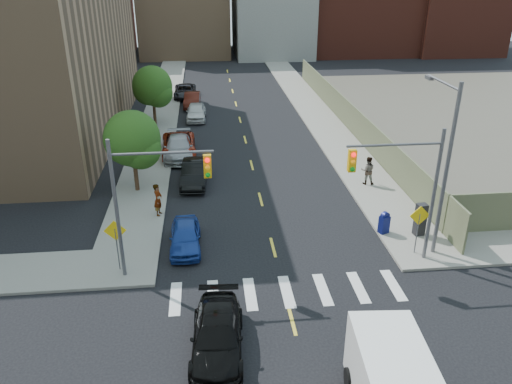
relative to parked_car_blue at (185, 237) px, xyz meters
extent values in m
plane|color=black|center=(4.64, -8.45, -0.68)|extent=(160.00, 160.00, 0.00)
cube|color=gray|center=(-3.11, 33.05, -0.60)|extent=(3.50, 73.00, 0.15)
cube|color=gray|center=(12.39, 33.05, -0.60)|extent=(3.50, 73.00, 0.15)
cube|color=#5A5D41|center=(14.24, 19.55, 0.57)|extent=(0.12, 44.00, 2.50)
cube|color=#592319|center=(-17.36, 61.55, 5.32)|extent=(14.00, 18.00, 12.00)
cube|color=#8C6B4C|center=(-1.36, 63.55, 6.82)|extent=(14.00, 16.00, 15.00)
cube|color=gray|center=(12.64, 61.55, 4.32)|extent=(12.00, 16.00, 10.00)
cube|color=#592319|center=(26.64, 63.55, 7.32)|extent=(18.00, 18.00, 16.00)
cylinder|color=#59595E|center=(-2.86, -2.45, 2.82)|extent=(0.18, 0.18, 7.00)
cylinder|color=#59595E|center=(-0.61, -2.45, 5.62)|extent=(4.50, 0.12, 0.12)
cube|color=#E5A50C|center=(1.34, -2.45, 4.92)|extent=(0.35, 0.30, 1.05)
cylinder|color=#59595E|center=(12.14, -2.45, 2.82)|extent=(0.18, 0.18, 7.00)
cylinder|color=#59595E|center=(9.89, -2.45, 5.62)|extent=(4.50, 0.12, 0.12)
cube|color=#E5A50C|center=(7.94, -2.45, 4.92)|extent=(0.35, 0.30, 1.05)
cylinder|color=#59595E|center=(12.84, -1.95, 3.82)|extent=(0.20, 0.20, 9.00)
cylinder|color=#59595E|center=(12.84, -0.25, 7.92)|extent=(0.12, 3.50, 0.12)
cube|color=#59595E|center=(12.84, 1.35, 7.82)|extent=(0.25, 0.60, 0.18)
cylinder|color=#59595E|center=(-3.16, -1.95, 0.52)|extent=(0.06, 0.06, 2.40)
cube|color=yellow|center=(-3.16, -1.95, 1.62)|extent=(1.06, 0.04, 1.06)
cylinder|color=#59595E|center=(11.84, -1.95, 0.52)|extent=(0.06, 0.06, 2.40)
cube|color=yellow|center=(11.84, -1.95, 1.62)|extent=(1.06, 0.04, 1.06)
cylinder|color=#59595E|center=(-3.16, 11.55, 0.52)|extent=(0.06, 0.06, 2.40)
cube|color=yellow|center=(-3.16, 11.55, 1.62)|extent=(1.06, 0.04, 1.06)
cylinder|color=#332114|center=(-3.36, 7.55, 0.64)|extent=(0.28, 0.28, 2.64)
sphere|color=#224814|center=(-3.36, 7.55, 3.04)|extent=(3.60, 3.60, 3.60)
sphere|color=#224814|center=(-2.86, 7.25, 2.44)|extent=(2.64, 2.64, 2.64)
sphere|color=#224814|center=(-3.76, 7.95, 2.62)|extent=(2.88, 2.88, 2.88)
cylinder|color=#332114|center=(-3.36, 22.55, 0.64)|extent=(0.28, 0.28, 2.64)
sphere|color=#224814|center=(-3.36, 22.55, 3.04)|extent=(3.60, 3.60, 3.60)
sphere|color=#224814|center=(-2.86, 22.25, 2.44)|extent=(2.64, 2.64, 2.64)
sphere|color=#224814|center=(-3.76, 22.95, 2.62)|extent=(2.88, 2.88, 2.88)
imported|color=navy|center=(0.00, 0.00, 0.00)|extent=(1.65, 4.01, 1.36)
imported|color=black|center=(0.44, 8.55, 0.10)|extent=(1.99, 4.87, 1.57)
imported|color=maroon|center=(-0.86, 14.39, 0.10)|extent=(2.84, 5.71, 1.56)
imported|color=#9E9FA5|center=(-0.86, 13.86, 0.11)|extent=(2.26, 5.46, 1.58)
imported|color=silver|center=(0.44, 24.06, 0.09)|extent=(1.95, 4.58, 1.54)
imported|color=#43150D|center=(0.00, 28.86, 0.07)|extent=(1.79, 4.60, 1.49)
imported|color=black|center=(-0.86, 32.96, 0.04)|extent=(2.39, 5.18, 1.44)
imported|color=black|center=(1.44, -7.93, 0.04)|extent=(2.32, 5.05, 1.43)
cube|color=black|center=(7.14, -10.10, 1.04)|extent=(2.15, 1.48, 1.00)
cylinder|color=black|center=(6.06, -10.35, -0.29)|extent=(0.37, 0.87, 0.84)
cylinder|color=black|center=(8.17, -10.51, -0.29)|extent=(0.37, 0.87, 0.84)
cube|color=#0E1455|center=(10.94, 0.27, -0.03)|extent=(0.63, 0.57, 1.00)
cylinder|color=#0E1455|center=(10.94, 0.27, 0.49)|extent=(0.56, 0.41, 0.51)
cube|color=black|center=(12.80, -0.14, 0.40)|extent=(0.60, 0.52, 1.85)
imported|color=gray|center=(-1.66, 3.76, 0.46)|extent=(0.61, 0.80, 1.97)
imported|color=gray|center=(12.06, 6.95, 0.44)|extent=(1.09, 0.94, 1.94)
camera|label=1|loc=(1.37, -23.22, 13.16)|focal=35.00mm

